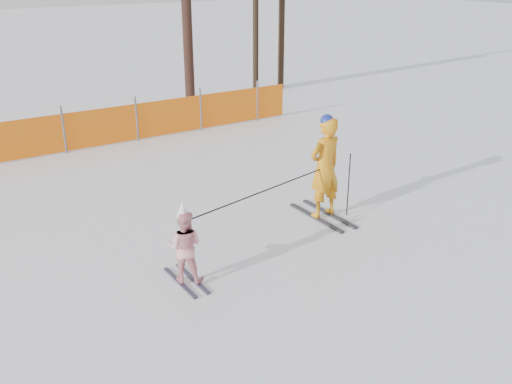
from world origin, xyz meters
TOP-DOWN VIEW (x-y plane):
  - ground at (0.00, 0.00)m, footprint 120.00×120.00m
  - adult at (1.74, 0.76)m, footprint 0.75×1.58m
  - child at (-1.61, 0.04)m, footprint 0.72×1.06m
  - ski_poles at (0.68, 0.45)m, footprint 3.69×0.69m
  - safety_fence at (-2.85, 7.57)m, footprint 16.99×0.06m
  - tree_trunks at (5.91, 11.10)m, footprint 4.55×0.84m

SIDE VIEW (x-z plane):
  - ground at x=0.00m, z-range 0.00..0.00m
  - safety_fence at x=-2.85m, z-range -0.07..1.18m
  - child at x=-1.61m, z-range -0.06..1.30m
  - ski_poles at x=0.68m, z-range 0.27..1.55m
  - adult at x=1.74m, z-range 0.00..2.06m
  - tree_trunks at x=5.91m, z-range -0.32..6.39m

